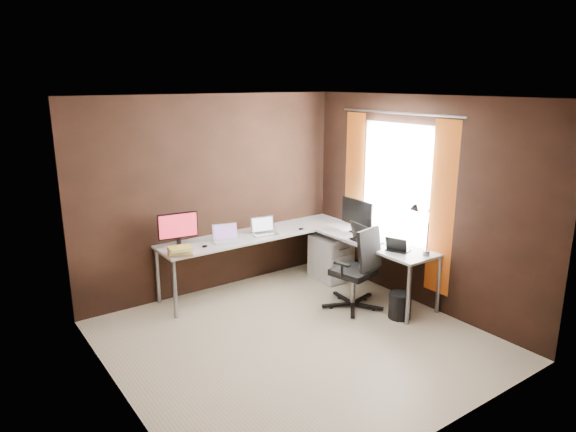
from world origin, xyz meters
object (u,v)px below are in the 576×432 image
object	(u,v)px
laptop_silver	(264,230)
laptop_black_big	(365,238)
monitor_left	(178,228)
desk_lamp	(420,223)
office_chair	(356,284)
laptop_white	(226,238)
book_stack	(180,251)
laptop_black_small	(397,248)
monitor_right	(357,214)
wastebasket	(400,306)
drawer_pedestal	(331,258)

from	to	relation	value
laptop_silver	laptop_black_big	size ratio (longest dim) A/B	0.90
monitor_left	desk_lamp	bearing A→B (deg)	-33.43
office_chair	laptop_white	bearing A→B (deg)	120.28
laptop_white	desk_lamp	size ratio (longest dim) A/B	0.60
monitor_left	book_stack	bearing A→B (deg)	-103.11
laptop_black_big	desk_lamp	bearing A→B (deg)	-161.73
laptop_white	laptop_black_small	bearing A→B (deg)	-29.49
monitor_right	wastebasket	bearing A→B (deg)	165.70
laptop_white	laptop_black_small	size ratio (longest dim) A/B	1.18
monitor_right	laptop_white	xyz separation A→B (m)	(-1.56, 0.67, -0.21)
drawer_pedestal	office_chair	bearing A→B (deg)	-112.23
laptop_silver	laptop_black_small	size ratio (longest dim) A/B	1.18
laptop_white	office_chair	xyz separation A→B (m)	(1.09, -1.19, -0.48)
office_chair	laptop_black_small	bearing A→B (deg)	-53.16
laptop_silver	office_chair	distance (m)	1.39
drawer_pedestal	wastebasket	bearing A→B (deg)	-95.65
book_stack	monitor_left	bearing A→B (deg)	68.69
laptop_white	laptop_black_big	bearing A→B (deg)	-19.90
laptop_white	wastebasket	bearing A→B (deg)	-35.51
laptop_white	book_stack	xyz separation A→B (m)	(-0.67, -0.14, -0.00)
drawer_pedestal	book_stack	bearing A→B (deg)	175.96
laptop_black_small	book_stack	world-z (taller)	laptop_black_small
wastebasket	laptop_black_small	bearing A→B (deg)	58.31
book_stack	laptop_silver	bearing A→B (deg)	6.60
monitor_left	drawer_pedestal	bearing A→B (deg)	-3.63
drawer_pedestal	wastebasket	xyz separation A→B (m)	(-0.14, -1.40, -0.15)
laptop_white	drawer_pedestal	bearing A→B (deg)	5.31
monitor_left	laptop_black_small	world-z (taller)	monitor_left
laptop_black_big	book_stack	world-z (taller)	laptop_black_big
laptop_white	wastebasket	xyz separation A→B (m)	(1.32, -1.69, -0.63)
monitor_left	office_chair	bearing A→B (deg)	-30.48
laptop_black_big	laptop_black_small	world-z (taller)	laptop_black_big
monitor_left	laptop_black_small	distance (m)	2.59
wastebasket	monitor_right	bearing A→B (deg)	76.51
laptop_silver	desk_lamp	bearing A→B (deg)	-48.38
drawer_pedestal	laptop_silver	bearing A→B (deg)	161.95
laptop_silver	desk_lamp	size ratio (longest dim) A/B	0.60
laptop_white	desk_lamp	distance (m)	2.33
laptop_silver	laptop_black_small	world-z (taller)	laptop_silver
drawer_pedestal	desk_lamp	distance (m)	1.65
office_chair	wastebasket	xyz separation A→B (m)	(0.23, -0.50, -0.15)
monitor_left	office_chair	world-z (taller)	monitor_left
monitor_right	laptop_black_small	distance (m)	0.86
drawer_pedestal	monitor_left	size ratio (longest dim) A/B	1.26
laptop_silver	laptop_black_big	xyz separation A→B (m)	(0.81, -1.02, 0.01)
drawer_pedestal	laptop_silver	size ratio (longest dim) A/B	1.68
book_stack	desk_lamp	world-z (taller)	desk_lamp
monitor_right	laptop_black_big	distance (m)	0.44
drawer_pedestal	monitor_left	distance (m)	2.17
laptop_black_small	office_chair	xyz separation A→B (m)	(-0.35, 0.30, -0.47)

